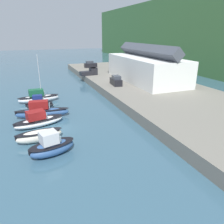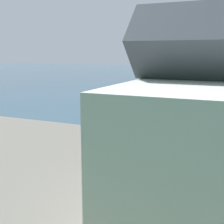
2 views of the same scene
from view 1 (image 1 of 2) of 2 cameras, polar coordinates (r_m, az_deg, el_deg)
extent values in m
plane|color=#385B70|center=(31.90, -14.69, -4.44)|extent=(320.00, 320.00, 0.00)
cube|color=gray|center=(40.44, 19.05, 1.64)|extent=(108.94, 21.83, 1.71)
cube|color=white|center=(54.71, 8.77, 11.07)|extent=(23.94, 10.21, 5.68)
cube|color=#474C56|center=(54.22, 9.02, 15.61)|extent=(24.42, 3.01, 3.01)
ellipsoid|color=white|center=(45.14, -18.57, 3.31)|extent=(2.55, 7.77, 1.34)
ellipsoid|color=black|center=(45.01, -18.63, 3.88)|extent=(2.64, 7.93, 0.12)
cube|color=#195638|center=(44.77, -19.23, 4.82)|extent=(1.70, 2.78, 1.24)
cube|color=#8CA5B2|center=(44.97, -17.33, 4.85)|extent=(1.37, 0.19, 0.62)
cylinder|color=silver|center=(44.18, -18.48, 9.08)|extent=(0.10, 0.10, 7.78)
ellipsoid|color=black|center=(40.88, -18.35, 1.65)|extent=(2.01, 4.83, 1.35)
ellipsoid|color=black|center=(40.74, -18.42, 2.28)|extent=(2.07, 4.93, 0.12)
cube|color=navy|center=(40.53, -18.87, 3.36)|extent=(1.26, 1.76, 1.24)
cube|color=#8CA5B2|center=(40.50, -17.48, 3.22)|extent=(0.96, 0.22, 0.62)
cube|color=black|center=(41.06, -21.47, 1.74)|extent=(0.39, 0.32, 0.56)
ellipsoid|color=#33568E|center=(36.58, -17.71, -0.26)|extent=(2.90, 8.44, 1.53)
ellipsoid|color=black|center=(36.41, -17.80, 0.54)|extent=(2.99, 8.62, 0.12)
cube|color=maroon|center=(36.18, -18.59, 1.79)|extent=(1.68, 3.06, 1.28)
cube|color=#8CA5B2|center=(36.10, -16.04, 1.69)|extent=(1.14, 0.27, 0.64)
cube|color=black|center=(37.09, -23.80, -0.26)|extent=(0.40, 0.33, 0.56)
ellipsoid|color=white|center=(33.54, -18.54, -2.52)|extent=(3.84, 7.36, 1.18)
ellipsoid|color=black|center=(33.39, -18.62, -1.86)|extent=(3.96, 7.52, 0.12)
cube|color=maroon|center=(33.04, -19.34, -0.74)|extent=(2.22, 2.79, 1.20)
cube|color=#8CA5B2|center=(33.45, -17.05, -0.55)|extent=(1.50, 0.45, 0.60)
cube|color=black|center=(32.82, -24.13, -3.33)|extent=(0.42, 0.36, 0.56)
ellipsoid|color=white|center=(28.79, -18.46, -5.94)|extent=(2.24, 5.74, 1.52)
ellipsoid|color=black|center=(28.57, -18.58, -4.98)|extent=(2.31, 5.86, 0.12)
cube|color=black|center=(28.50, -23.81, -6.26)|extent=(0.39, 0.32, 0.56)
ellipsoid|color=#33568E|center=(25.43, -15.35, -9.15)|extent=(3.45, 5.47, 1.54)
ellipsoid|color=black|center=(25.18, -15.46, -8.07)|extent=(3.56, 5.59, 0.12)
cube|color=silver|center=(24.72, -16.19, -6.42)|extent=(2.07, 2.14, 1.29)
cube|color=#8CA5B2|center=(25.11, -13.94, -6.26)|extent=(1.47, 0.48, 0.64)
cube|color=black|center=(24.70, -20.66, -9.88)|extent=(0.42, 0.36, 0.56)
cube|color=black|center=(75.95, -5.61, 12.04)|extent=(1.82, 4.21, 1.40)
cube|color=#333842|center=(75.72, -5.87, 12.83)|extent=(1.54, 2.32, 0.76)
cube|color=black|center=(49.73, 1.03, 7.91)|extent=(4.36, 2.20, 1.40)
cube|color=#333842|center=(49.22, 1.14, 9.06)|extent=(2.45, 1.75, 0.76)
cube|color=black|center=(61.65, -6.66, 10.01)|extent=(2.33, 3.69, 1.10)
cube|color=black|center=(62.30, -4.90, 10.55)|extent=(2.08, 2.07, 1.90)
cube|color=#2D333D|center=(62.19, -4.92, 11.18)|extent=(1.95, 1.79, 0.50)
camera|label=2|loc=(55.84, 24.67, 13.80)|focal=50.00mm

